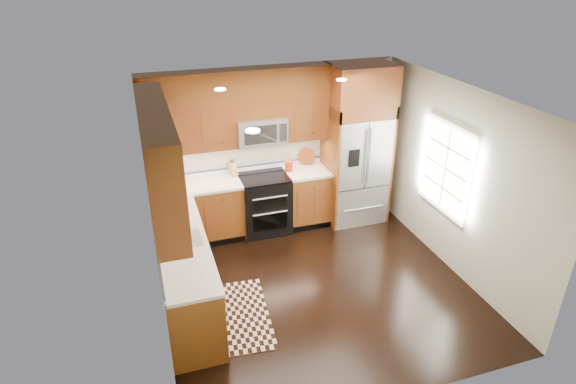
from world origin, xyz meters
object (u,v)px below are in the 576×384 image
object	(u,v)px
knife_block	(233,169)
rug	(236,315)
range	(265,204)
utensil_crock	(289,164)
refrigerator	(357,145)

from	to	relation	value
knife_block	rug	bearing A→B (deg)	-102.35
range	rug	size ratio (longest dim) A/B	0.70
rug	utensil_crock	bearing A→B (deg)	61.42
rug	knife_block	size ratio (longest dim) A/B	5.10
range	utensil_crock	bearing A→B (deg)	12.04
refrigerator	utensil_crock	xyz separation A→B (m)	(-1.11, 0.13, -0.24)
utensil_crock	refrigerator	bearing A→B (deg)	-6.77
range	knife_block	world-z (taller)	knife_block
rug	utensil_crock	xyz separation A→B (m)	(1.35, 2.03, 1.06)
refrigerator	rug	distance (m)	3.37
range	utensil_crock	xyz separation A→B (m)	(0.44, 0.09, 0.60)
knife_block	utensil_crock	size ratio (longest dim) A/B	0.72
range	utensil_crock	size ratio (longest dim) A/B	2.56
utensil_crock	knife_block	bearing A→B (deg)	171.14
refrigerator	knife_block	bearing A→B (deg)	172.30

